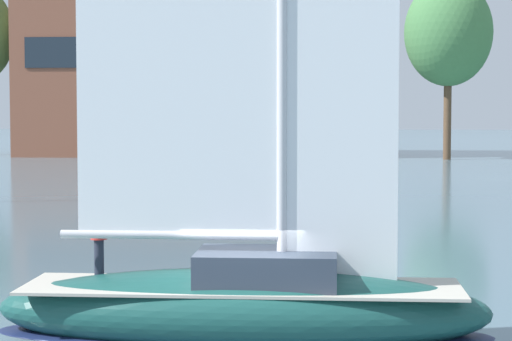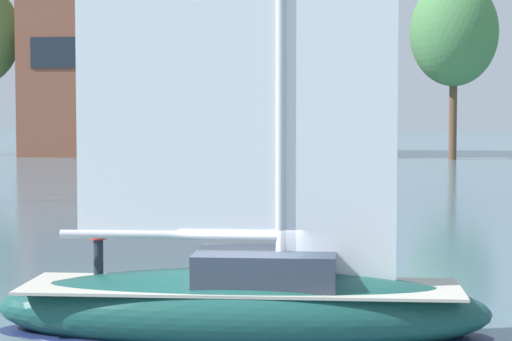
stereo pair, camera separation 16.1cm
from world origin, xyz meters
TOP-DOWN VIEW (x-y plane):
  - waterfront_building at (-14.99, 82.03)m, footprint 33.16×14.98m
  - tree_shore_right at (11.27, 75.29)m, footprint 8.23×8.23m
  - sailboat_main at (0.01, 0.00)m, footprint 10.13×3.00m

SIDE VIEW (x-z plane):
  - sailboat_main at x=0.01m, z-range -5.84..8.02m
  - waterfront_building at x=-14.99m, z-range 0.04..19.34m
  - tree_shore_right at x=11.27m, z-range 3.39..20.32m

